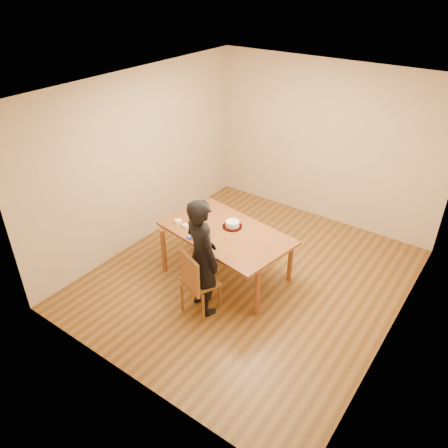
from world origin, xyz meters
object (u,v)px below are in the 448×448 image
Objects in this scene: dining_chair at (200,282)px; cake_plate at (232,226)px; dining_table at (226,233)px; cake at (232,224)px; person at (202,257)px.

cake_plate is (-0.15, 0.93, 0.31)m from dining_chair.
cake is (-0.00, 0.15, 0.07)m from dining_table.
cake_plate is 0.04m from cake.
dining_chair is 1.46× the size of cake_plate.
cake_plate is at bearing -59.82° from person.
dining_table is 0.84m from dining_chair.
cake is (0.00, 0.00, 0.04)m from cake_plate.
dining_table is 9.08× the size of cake.
dining_table is 0.75m from person.
cake_plate reaches higher than dining_table.
cake is (-0.15, 0.93, 0.35)m from dining_chair.
dining_table is 0.17m from cake.
person reaches higher than dining_table.
person reaches higher than cake_plate.
cake_plate is at bearing 0.00° from cake.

